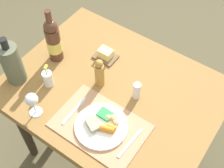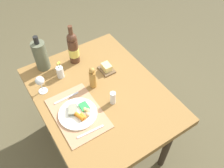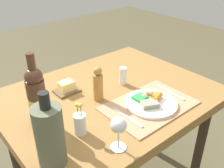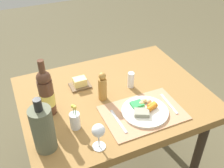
{
  "view_description": "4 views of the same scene",
  "coord_description": "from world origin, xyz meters",
  "views": [
    {
      "loc": [
        0.56,
        -0.81,
        2.12
      ],
      "look_at": [
        0.02,
        -0.03,
        0.87
      ],
      "focal_mm": 49.49,
      "sensor_mm": 36.0,
      "label": 1
    },
    {
      "loc": [
        0.96,
        -0.51,
        2.11
      ],
      "look_at": [
        0.03,
        0.09,
        0.85
      ],
      "focal_mm": 37.4,
      "sensor_mm": 36.0,
      "label": 2
    },
    {
      "loc": [
        -0.76,
        -0.92,
        1.5
      ],
      "look_at": [
        0.04,
        0.02,
        0.81
      ],
      "focal_mm": 41.12,
      "sensor_mm": 36.0,
      "label": 3
    },
    {
      "loc": [
        -0.53,
        -1.16,
        1.8
      ],
      "look_at": [
        -0.02,
        -0.02,
        0.87
      ],
      "focal_mm": 42.4,
      "sensor_mm": 36.0,
      "label": 4
    }
  ],
  "objects": [
    {
      "name": "salt_shaker",
      "position": [
        0.13,
        0.03,
        0.83
      ],
      "size": [
        0.04,
        0.04,
        0.1
      ],
      "primitive_type": "cylinder",
      "color": "white",
      "rests_on": "dining_table"
    },
    {
      "name": "knife",
      "position": [
        0.25,
        -0.22,
        0.78
      ],
      "size": [
        0.03,
        0.19,
        0.0
      ],
      "primitive_type": "cube",
      "rotation": [
        0.0,
        0.0,
        -0.07
      ],
      "color": "silver",
      "rests_on": "placemat"
    },
    {
      "name": "fork",
      "position": [
        -0.08,
        -0.23,
        0.78
      ],
      "size": [
        0.02,
        0.19,
        0.0
      ],
      "primitive_type": "cube",
      "rotation": [
        0.0,
        0.0,
        0.02
      ],
      "color": "silver",
      "rests_on": "placemat"
    },
    {
      "name": "placemat",
      "position": [
        0.08,
        -0.22,
        0.78
      ],
      "size": [
        0.45,
        0.31,
        0.01
      ],
      "primitive_type": "cube",
      "color": "tan",
      "rests_on": "dining_table"
    },
    {
      "name": "wine_glass",
      "position": [
        -0.24,
        -0.35,
        0.88
      ],
      "size": [
        0.07,
        0.07,
        0.15
      ],
      "color": "white",
      "rests_on": "dining_table"
    },
    {
      "name": "cooler_bottle",
      "position": [
        -0.47,
        -0.25,
        0.9
      ],
      "size": [
        0.11,
        0.11,
        0.3
      ],
      "color": "#5B6048",
      "rests_on": "dining_table"
    },
    {
      "name": "dinner_plate",
      "position": [
        0.09,
        -0.22,
        0.79
      ],
      "size": [
        0.26,
        0.26,
        0.04
      ],
      "color": "white",
      "rests_on": "placemat"
    },
    {
      "name": "butter_dish",
      "position": [
        -0.17,
        0.16,
        0.8
      ],
      "size": [
        0.13,
        0.1,
        0.06
      ],
      "color": "brown",
      "rests_on": "dining_table"
    },
    {
      "name": "pepper_mill",
      "position": [
        -0.08,
        -0.01,
        0.86
      ],
      "size": [
        0.05,
        0.05,
        0.19
      ],
      "color": "#AF7C36",
      "rests_on": "dining_table"
    },
    {
      "name": "wine_bottle",
      "position": [
        -0.4,
        -0.0,
        0.91
      ],
      "size": [
        0.08,
        0.08,
        0.34
      ],
      "color": "#513020",
      "rests_on": "dining_table"
    },
    {
      "name": "dining_table",
      "position": [
        0.0,
        0.0,
        0.69
      ],
      "size": [
        1.13,
        0.88,
        0.78
      ],
      "color": "olive",
      "rests_on": "ground_plane"
    },
    {
      "name": "flower_vase",
      "position": [
        -0.3,
        -0.17,
        0.83
      ],
      "size": [
        0.05,
        0.05,
        0.15
      ],
      "color": "silver",
      "rests_on": "dining_table"
    }
  ]
}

